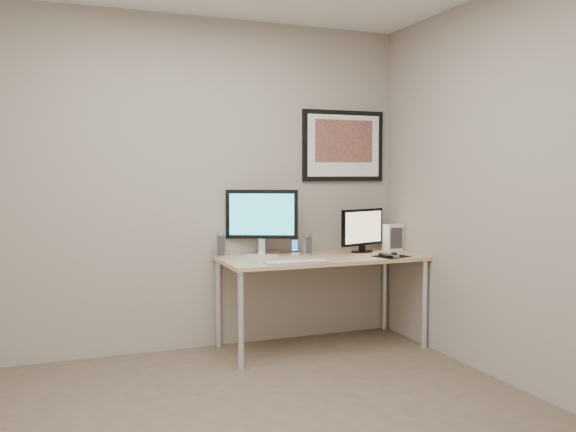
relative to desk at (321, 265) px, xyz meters
name	(u,v)px	position (x,y,z in m)	size (l,w,h in m)	color
room	(230,129)	(-1.00, -0.90, 0.98)	(3.60, 3.60, 3.60)	white
desk	(321,265)	(0.00, 0.00, 0.00)	(1.60, 0.70, 0.73)	#A0814D
framed_art	(343,146)	(0.35, 0.33, 0.96)	(0.75, 0.04, 0.60)	black
monitor_large	(262,219)	(-0.42, 0.24, 0.36)	(0.54, 0.28, 0.53)	#BABABF
monitor_tv	(362,229)	(0.42, 0.10, 0.26)	(0.45, 0.17, 0.36)	black
speaker_left	(221,245)	(-0.75, 0.25, 0.16)	(0.07, 0.07, 0.19)	#BABABF
speaker_right	(307,245)	(-0.07, 0.13, 0.15)	(0.06, 0.06, 0.16)	#BABABF
phone_dock	(295,246)	(-0.15, 0.19, 0.13)	(0.06, 0.06, 0.13)	black
keyboard	(297,262)	(-0.32, -0.26, 0.07)	(0.48, 0.13, 0.02)	#B7B7BC
mousepad	(391,256)	(0.51, -0.21, 0.07)	(0.24, 0.22, 0.00)	black
mouse	(394,254)	(0.51, -0.25, 0.09)	(0.06, 0.11, 0.04)	black
remote	(386,255)	(0.46, -0.21, 0.08)	(0.05, 0.19, 0.02)	black
fan_unit	(393,237)	(0.72, 0.11, 0.18)	(0.15, 0.11, 0.22)	silver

